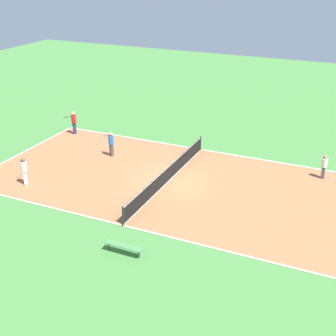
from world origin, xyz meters
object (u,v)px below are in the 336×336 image
at_px(bench, 124,246).
at_px(player_near_blue, 111,142).
at_px(player_far_white, 324,165).
at_px(tennis_ball_left_sideline, 132,194).
at_px(tennis_net, 168,173).
at_px(player_near_white, 24,169).
at_px(player_coach_red, 74,121).
at_px(tennis_ball_far_baseline, 281,191).

height_order(bench, player_near_blue, player_near_blue).
bearing_deg(player_far_white, tennis_ball_left_sideline, -64.32).
xyz_separation_m(tennis_net, player_near_white, (3.90, -7.64, 0.46)).
height_order(tennis_net, player_near_blue, player_near_blue).
relative_size(player_near_blue, player_coach_red, 0.97).
relative_size(bench, player_near_blue, 1.09).
xyz_separation_m(bench, tennis_ball_far_baseline, (-9.27, 5.27, -0.34)).
bearing_deg(player_far_white, bench, -40.14).
bearing_deg(player_near_blue, player_coach_red, -0.70).
distance_m(player_near_blue, tennis_ball_left_sideline, 6.04).
bearing_deg(tennis_net, tennis_ball_left_sideline, -26.17).
relative_size(player_near_blue, tennis_ball_left_sideline, 25.45).
bearing_deg(tennis_ball_left_sideline, tennis_net, 153.83).
bearing_deg(player_coach_red, bench, 104.71).
relative_size(tennis_ball_far_baseline, tennis_ball_left_sideline, 1.00).
relative_size(tennis_net, tennis_ball_left_sideline, 164.30).
relative_size(bench, player_far_white, 1.24).
bearing_deg(player_coach_red, tennis_ball_far_baseline, 141.73).
relative_size(player_far_white, tennis_ball_left_sideline, 22.49).
bearing_deg(player_far_white, player_near_blue, -89.58).
bearing_deg(player_near_blue, tennis_net, -173.89).
bearing_deg(tennis_ball_far_baseline, tennis_net, -77.02).
bearing_deg(tennis_ball_far_baseline, bench, -29.64).
relative_size(tennis_net, player_near_white, 6.54).
xyz_separation_m(bench, tennis_ball_left_sideline, (-5.31, -2.48, -0.34)).
xyz_separation_m(player_near_white, tennis_ball_far_baseline, (-5.41, 14.19, -0.95)).
height_order(player_far_white, player_near_blue, player_near_blue).
bearing_deg(tennis_net, player_near_blue, -111.33).
bearing_deg(tennis_ball_far_baseline, tennis_ball_left_sideline, -62.99).
xyz_separation_m(tennis_net, tennis_ball_far_baseline, (-1.51, 6.55, -0.49)).
height_order(bench, player_coach_red, player_coach_red).
distance_m(bench, player_far_white, 14.11).
xyz_separation_m(player_near_white, tennis_ball_left_sideline, (-1.46, 6.44, -0.95)).
distance_m(player_near_white, tennis_ball_left_sideline, 6.67).
relative_size(player_far_white, tennis_ball_far_baseline, 22.49).
distance_m(player_far_white, tennis_ball_far_baseline, 3.55).
distance_m(tennis_net, bench, 7.86).
distance_m(bench, tennis_ball_left_sideline, 5.87).
bearing_deg(player_near_white, player_near_blue, -68.42).
height_order(player_near_white, tennis_ball_left_sideline, player_near_white).
xyz_separation_m(tennis_net, player_far_white, (-4.34, 8.52, 0.34)).
relative_size(player_near_white, tennis_ball_left_sideline, 25.11).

